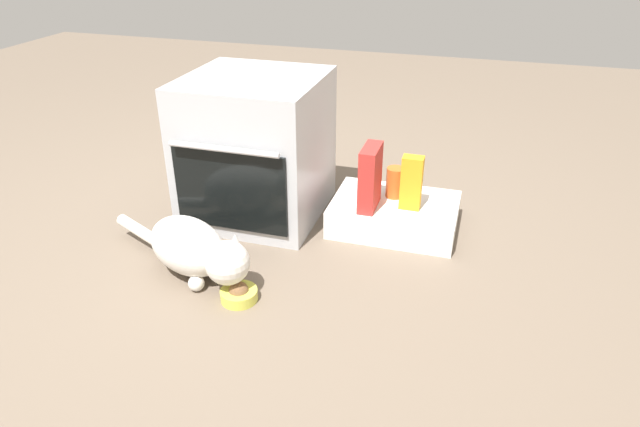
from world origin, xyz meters
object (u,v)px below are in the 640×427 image
(oven, at_px, (256,148))
(cereal_box, at_px, (370,178))
(pantry_cabinet, at_px, (394,214))
(juice_carton, at_px, (411,183))
(sauce_jar, at_px, (395,182))
(food_bowl, at_px, (239,294))
(cat, at_px, (195,249))

(oven, relative_size, cereal_box, 2.33)
(pantry_cabinet, height_order, juice_carton, juice_carton)
(pantry_cabinet, height_order, sauce_jar, sauce_jar)
(oven, height_order, pantry_cabinet, oven)
(juice_carton, bearing_deg, oven, 179.29)
(food_bowl, bearing_deg, sauce_jar, 60.16)
(cat, relative_size, juice_carton, 3.07)
(food_bowl, xyz_separation_m, cat, (-0.22, 0.09, 0.10))
(cereal_box, bearing_deg, juice_carton, 13.58)
(pantry_cabinet, xyz_separation_m, juice_carton, (0.07, -0.04, 0.18))
(pantry_cabinet, bearing_deg, sauce_jar, 105.97)
(cereal_box, bearing_deg, cat, -136.60)
(food_bowl, bearing_deg, oven, 105.95)
(oven, height_order, sauce_jar, oven)
(pantry_cabinet, relative_size, cereal_box, 1.98)
(juice_carton, bearing_deg, food_bowl, -127.81)
(pantry_cabinet, bearing_deg, food_bowl, -122.52)
(sauce_jar, bearing_deg, cereal_box, -123.85)
(sauce_jar, bearing_deg, cat, -134.46)
(food_bowl, distance_m, juice_carton, 0.88)
(pantry_cabinet, xyz_separation_m, cereal_box, (-0.10, -0.08, 0.20))
(sauce_jar, xyz_separation_m, juice_carton, (0.08, -0.09, 0.05))
(cat, bearing_deg, juice_carton, 60.94)
(pantry_cabinet, height_order, cereal_box, cereal_box)
(cat, bearing_deg, food_bowl, 0.00)
(oven, height_order, cat, oven)
(oven, xyz_separation_m, juice_carton, (0.72, -0.01, -0.08))
(cat, bearing_deg, sauce_jar, 68.47)
(food_bowl, relative_size, sauce_jar, 0.99)
(sauce_jar, distance_m, juice_carton, 0.13)
(cereal_box, bearing_deg, food_bowl, -118.95)
(sauce_jar, relative_size, cereal_box, 0.50)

